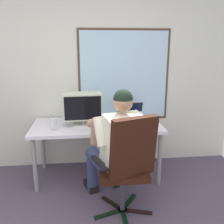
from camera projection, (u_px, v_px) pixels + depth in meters
wall_rear at (81, 71)px, 3.38m from camera, size 4.43×0.08×2.68m
desk at (97, 129)px, 3.16m from camera, size 1.62×0.74×0.71m
office_chair at (128, 161)px, 2.35m from camera, size 0.63×0.59×1.08m
person_seated at (117, 145)px, 2.57m from camera, size 0.67×0.87×1.28m
crt_monitor at (82, 106)px, 3.06m from camera, size 0.49×0.26×0.41m
laptop at (132, 116)px, 3.28m from camera, size 0.35×0.34×0.23m
wine_glass at (54, 122)px, 2.89m from camera, size 0.08×0.08×0.14m
cd_case at (113, 127)px, 3.02m from camera, size 0.16×0.14×0.01m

